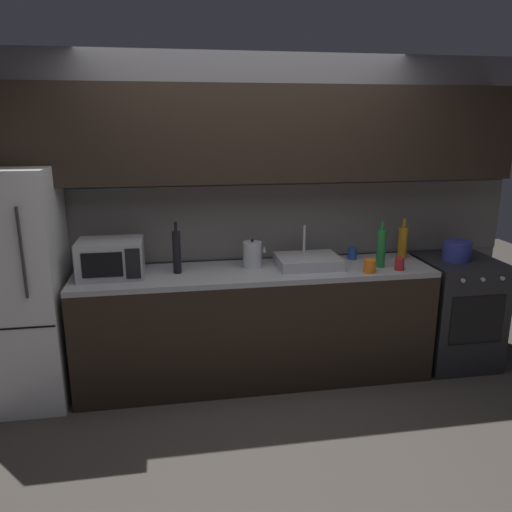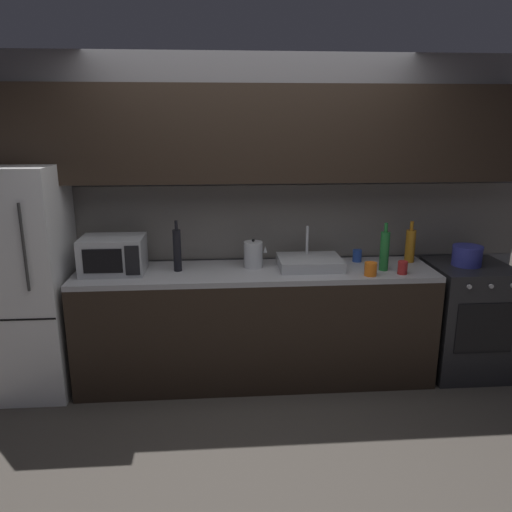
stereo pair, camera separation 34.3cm
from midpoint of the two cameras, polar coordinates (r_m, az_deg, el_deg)
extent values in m
plane|color=#3D3833|center=(3.41, 4.28, -20.78)|extent=(10.00, 10.00, 0.00)
cube|color=slate|center=(4.12, 1.94, 4.65)|extent=(4.46, 0.10, 2.50)
cube|color=slate|center=(4.08, 2.02, 3.82)|extent=(4.46, 0.01, 0.60)
cube|color=black|center=(3.84, 2.39, 13.64)|extent=(4.10, 0.34, 0.70)
cube|color=black|center=(3.98, 2.47, -8.11)|extent=(2.72, 0.60, 0.86)
cube|color=#9E9EA3|center=(3.82, 2.54, -1.90)|extent=(2.72, 0.60, 0.04)
cube|color=white|center=(4.02, -22.94, -2.71)|extent=(0.68, 0.66, 1.70)
cube|color=black|center=(3.78, -24.22, -6.69)|extent=(0.67, 0.00, 0.01)
cylinder|color=#333333|center=(3.55, -22.36, 0.83)|extent=(0.02, 0.02, 0.60)
cube|color=#232326|center=(4.49, 24.69, -6.50)|extent=(0.60, 0.60, 0.90)
cube|color=black|center=(4.23, 26.71, -7.38)|extent=(0.45, 0.01, 0.40)
cylinder|color=#B2B2B7|center=(4.04, 25.31, -3.21)|extent=(0.03, 0.02, 0.03)
cylinder|color=#B2B2B7|center=(4.12, 27.31, -3.09)|extent=(0.03, 0.02, 0.03)
cube|color=#A8AAAF|center=(3.82, -13.43, 0.11)|extent=(0.46, 0.34, 0.27)
cube|color=black|center=(3.67, -14.47, -0.60)|extent=(0.28, 0.01, 0.18)
cube|color=black|center=(3.63, -11.26, -0.54)|extent=(0.10, 0.01, 0.22)
cube|color=#ADAFB5|center=(3.91, 8.61, -0.77)|extent=(0.48, 0.38, 0.08)
cylinder|color=silver|center=(3.99, 8.27, 1.82)|extent=(0.02, 0.02, 0.22)
cylinder|color=#B7BABF|center=(3.86, 2.22, 0.14)|extent=(0.14, 0.14, 0.20)
sphere|color=black|center=(3.83, 2.24, 1.77)|extent=(0.02, 0.02, 0.02)
cone|color=#B7BABF|center=(3.86, 3.59, 0.74)|extent=(0.03, 0.03, 0.05)
cylinder|color=black|center=(3.77, -6.37, 0.60)|extent=(0.06, 0.06, 0.32)
cylinder|color=black|center=(3.73, -6.45, 3.47)|extent=(0.02, 0.02, 0.07)
cylinder|color=#B27019|center=(4.24, 19.32, 1.05)|extent=(0.08, 0.08, 0.26)
cylinder|color=#B27019|center=(4.20, 19.51, 3.22)|extent=(0.03, 0.03, 0.07)
cylinder|color=#1E6B2D|center=(3.94, 16.80, 0.48)|extent=(0.07, 0.07, 0.29)
cylinder|color=#1E6B2D|center=(3.90, 17.00, 3.07)|extent=(0.03, 0.03, 0.07)
cylinder|color=#234299|center=(4.15, 13.73, 0.01)|extent=(0.07, 0.07, 0.10)
cylinder|color=orange|center=(3.80, 15.41, -1.47)|extent=(0.09, 0.09, 0.10)
cylinder|color=#A82323|center=(3.91, 18.72, -1.29)|extent=(0.07, 0.07, 0.10)
cylinder|color=#333899|center=(4.32, 24.93, -0.12)|extent=(0.22, 0.22, 0.14)
cylinder|color=#333899|center=(4.30, 25.04, 0.89)|extent=(0.23, 0.23, 0.02)
camera|label=1|loc=(0.17, -87.41, 0.70)|focal=35.30mm
camera|label=2|loc=(0.17, 92.59, -0.70)|focal=35.30mm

